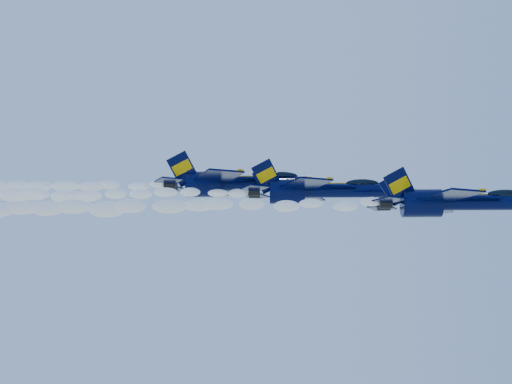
{
  "coord_description": "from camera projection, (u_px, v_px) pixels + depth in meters",
  "views": [
    {
      "loc": [
        4.77,
        -77.22,
        137.96
      ],
      "look_at": [
        2.93,
        -4.96,
        151.34
      ],
      "focal_mm": 50.0,
      "sensor_mm": 36.0,
      "label": 1
    }
  ],
  "objects": [
    {
      "name": "smoke_trail_jet_lead",
      "position": [
        57.0,
        209.0,
        65.82
      ],
      "size": [
        59.47,
        2.26,
        2.04
      ],
      "primitive_type": "ellipsoid",
      "color": "white"
    },
    {
      "name": "jet_second",
      "position": [
        320.0,
        190.0,
        74.59
      ],
      "size": [
        17.19,
        14.1,
        6.39
      ],
      "color": "black"
    },
    {
      "name": "jet_third",
      "position": [
        237.0,
        183.0,
        80.41
      ],
      "size": [
        18.95,
        15.54,
        7.04
      ],
      "color": "black"
    },
    {
      "name": "jet_lead",
      "position": [
        458.0,
        202.0,
        64.99
      ],
      "size": [
        16.7,
        13.7,
        6.21
      ],
      "color": "black"
    }
  ]
}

